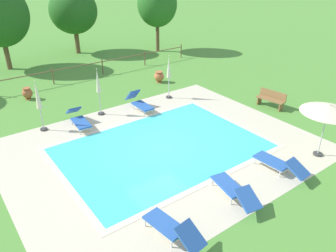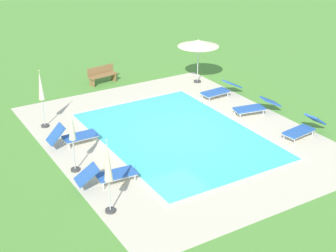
{
  "view_description": "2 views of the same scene",
  "coord_description": "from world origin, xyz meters",
  "px_view_note": "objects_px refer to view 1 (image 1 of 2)",
  "views": [
    {
      "loc": [
        -6.86,
        -9.71,
        7.15
      ],
      "look_at": [
        0.68,
        0.5,
        0.6
      ],
      "focal_mm": 35.44,
      "sensor_mm": 36.0,
      "label": 1
    },
    {
      "loc": [
        -15.16,
        9.56,
        8.67
      ],
      "look_at": [
        -0.49,
        0.7,
        0.76
      ],
      "focal_mm": 53.73,
      "sensor_mm": 36.0,
      "label": 2
    }
  ],
  "objects_px": {
    "patio_umbrella_closed_row_mid_west": "(169,70)",
    "tree_east_mid": "(157,4)",
    "sun_lounger_north_end": "(172,228)",
    "patio_umbrella_open_foreground": "(329,109)",
    "sun_lounger_north_mid": "(234,189)",
    "sun_lounger_south_near_corner": "(279,163)",
    "patio_umbrella_closed_row_west": "(38,98)",
    "tree_far_west": "(73,11)",
    "patio_umbrella_closed_row_centre": "(98,85)",
    "terracotta_urn_by_tree": "(159,77)",
    "terracotta_urn_near_fence": "(27,93)",
    "sun_lounger_north_far": "(79,119)",
    "wooden_bench_lawn_side": "(271,99)",
    "sun_lounger_north_near_steps": "(140,103)"
  },
  "relations": [
    {
      "from": "sun_lounger_north_end",
      "to": "patio_umbrella_closed_row_centre",
      "type": "height_order",
      "value": "patio_umbrella_closed_row_centre"
    },
    {
      "from": "patio_umbrella_closed_row_mid_west",
      "to": "terracotta_urn_by_tree",
      "type": "xyz_separation_m",
      "value": [
        1.05,
        2.44,
        -1.23
      ]
    },
    {
      "from": "sun_lounger_north_end",
      "to": "sun_lounger_north_mid",
      "type": "bearing_deg",
      "value": 3.95
    },
    {
      "from": "sun_lounger_north_near_steps",
      "to": "patio_umbrella_closed_row_mid_west",
      "type": "bearing_deg",
      "value": 10.44
    },
    {
      "from": "patio_umbrella_closed_row_west",
      "to": "terracotta_urn_by_tree",
      "type": "xyz_separation_m",
      "value": [
        7.98,
        2.14,
        -1.19
      ]
    },
    {
      "from": "sun_lounger_north_far",
      "to": "patio_umbrella_closed_row_west",
      "type": "bearing_deg",
      "value": 157.25
    },
    {
      "from": "patio_umbrella_open_foreground",
      "to": "terracotta_urn_by_tree",
      "type": "distance_m",
      "value": 10.96
    },
    {
      "from": "terracotta_urn_by_tree",
      "to": "patio_umbrella_closed_row_mid_west",
      "type": "bearing_deg",
      "value": -113.19
    },
    {
      "from": "patio_umbrella_closed_row_centre",
      "to": "sun_lounger_north_mid",
      "type": "bearing_deg",
      "value": -86.02
    },
    {
      "from": "patio_umbrella_closed_row_centre",
      "to": "sun_lounger_north_end",
      "type": "bearing_deg",
      "value": -103.5
    },
    {
      "from": "sun_lounger_north_near_steps",
      "to": "patio_umbrella_closed_row_mid_west",
      "type": "distance_m",
      "value": 2.52
    },
    {
      "from": "sun_lounger_north_far",
      "to": "terracotta_urn_by_tree",
      "type": "distance_m",
      "value": 7.06
    },
    {
      "from": "sun_lounger_north_mid",
      "to": "patio_umbrella_closed_row_west",
      "type": "xyz_separation_m",
      "value": [
        -3.47,
        8.52,
        1.21
      ]
    },
    {
      "from": "patio_umbrella_closed_row_mid_west",
      "to": "terracotta_urn_near_fence",
      "type": "height_order",
      "value": "patio_umbrella_closed_row_mid_west"
    },
    {
      "from": "sun_lounger_north_far",
      "to": "tree_east_mid",
      "type": "bearing_deg",
      "value": 40.01
    },
    {
      "from": "patio_umbrella_closed_row_west",
      "to": "tree_east_mid",
      "type": "xyz_separation_m",
      "value": [
        12.29,
        8.46,
        2.16
      ]
    },
    {
      "from": "sun_lounger_south_near_corner",
      "to": "tree_far_west",
      "type": "height_order",
      "value": "tree_far_west"
    },
    {
      "from": "sun_lounger_north_end",
      "to": "sun_lounger_north_far",
      "type": "bearing_deg",
      "value": 85.19
    },
    {
      "from": "tree_far_west",
      "to": "sun_lounger_north_end",
      "type": "bearing_deg",
      "value": -106.02
    },
    {
      "from": "sun_lounger_north_near_steps",
      "to": "terracotta_urn_near_fence",
      "type": "bearing_deg",
      "value": 131.02
    },
    {
      "from": "sun_lounger_north_mid",
      "to": "sun_lounger_south_near_corner",
      "type": "height_order",
      "value": "sun_lounger_south_near_corner"
    },
    {
      "from": "patio_umbrella_closed_row_west",
      "to": "wooden_bench_lawn_side",
      "type": "distance_m",
      "value": 11.49
    },
    {
      "from": "sun_lounger_north_mid",
      "to": "sun_lounger_north_far",
      "type": "distance_m",
      "value": 8.15
    },
    {
      "from": "patio_umbrella_closed_row_west",
      "to": "terracotta_urn_by_tree",
      "type": "bearing_deg",
      "value": 15.0
    },
    {
      "from": "patio_umbrella_closed_row_west",
      "to": "tree_far_west",
      "type": "distance_m",
      "value": 13.73
    },
    {
      "from": "sun_lounger_north_near_steps",
      "to": "tree_east_mid",
      "type": "distance_m",
      "value": 12.32
    },
    {
      "from": "terracotta_urn_near_fence",
      "to": "sun_lounger_north_mid",
      "type": "bearing_deg",
      "value": -76.86
    },
    {
      "from": "sun_lounger_south_near_corner",
      "to": "terracotta_urn_near_fence",
      "type": "bearing_deg",
      "value": 113.16
    },
    {
      "from": "patio_umbrella_closed_row_mid_west",
      "to": "patio_umbrella_closed_row_centre",
      "type": "bearing_deg",
      "value": 176.02
    },
    {
      "from": "sun_lounger_north_far",
      "to": "wooden_bench_lawn_side",
      "type": "distance_m",
      "value": 9.84
    },
    {
      "from": "patio_umbrella_closed_row_mid_west",
      "to": "tree_far_west",
      "type": "bearing_deg",
      "value": 91.09
    },
    {
      "from": "sun_lounger_north_mid",
      "to": "patio_umbrella_open_foreground",
      "type": "height_order",
      "value": "patio_umbrella_open_foreground"
    },
    {
      "from": "patio_umbrella_open_foreground",
      "to": "sun_lounger_north_end",
      "type": "bearing_deg",
      "value": -179.89
    },
    {
      "from": "sun_lounger_north_near_steps",
      "to": "tree_east_mid",
      "type": "bearing_deg",
      "value": 50.59
    },
    {
      "from": "terracotta_urn_near_fence",
      "to": "tree_far_west",
      "type": "height_order",
      "value": "tree_far_west"
    },
    {
      "from": "sun_lounger_south_near_corner",
      "to": "patio_umbrella_closed_row_west",
      "type": "bearing_deg",
      "value": 124.97
    },
    {
      "from": "sun_lounger_north_far",
      "to": "patio_umbrella_closed_row_mid_west",
      "type": "distance_m",
      "value": 5.6
    },
    {
      "from": "sun_lounger_north_end",
      "to": "terracotta_urn_by_tree",
      "type": "distance_m",
      "value": 13.01
    },
    {
      "from": "sun_lounger_south_near_corner",
      "to": "tree_east_mid",
      "type": "distance_m",
      "value": 18.38
    },
    {
      "from": "sun_lounger_north_end",
      "to": "patio_umbrella_open_foreground",
      "type": "bearing_deg",
      "value": 0.11
    },
    {
      "from": "sun_lounger_south_near_corner",
      "to": "patio_umbrella_closed_row_mid_west",
      "type": "bearing_deg",
      "value": 82.87
    },
    {
      "from": "tree_east_mid",
      "to": "patio_umbrella_open_foreground",
      "type": "bearing_deg",
      "value": -103.5
    },
    {
      "from": "patio_umbrella_closed_row_centre",
      "to": "tree_far_west",
      "type": "xyz_separation_m",
      "value": [
        3.82,
        11.88,
        1.77
      ]
    },
    {
      "from": "patio_umbrella_closed_row_mid_west",
      "to": "tree_east_mid",
      "type": "xyz_separation_m",
      "value": [
        5.35,
        8.76,
        2.12
      ]
    },
    {
      "from": "sun_lounger_north_near_steps",
      "to": "sun_lounger_north_far",
      "type": "height_order",
      "value": "sun_lounger_north_near_steps"
    },
    {
      "from": "sun_lounger_north_near_steps",
      "to": "tree_far_west",
      "type": "relative_size",
      "value": 0.38
    },
    {
      "from": "patio_umbrella_closed_row_west",
      "to": "patio_umbrella_closed_row_mid_west",
      "type": "relative_size",
      "value": 0.99
    },
    {
      "from": "sun_lounger_north_far",
      "to": "tree_east_mid",
      "type": "distance_m",
      "value": 14.51
    },
    {
      "from": "patio_umbrella_closed_row_mid_west",
      "to": "tree_far_west",
      "type": "height_order",
      "value": "tree_far_west"
    },
    {
      "from": "patio_umbrella_closed_row_west",
      "to": "tree_far_west",
      "type": "height_order",
      "value": "tree_far_west"
    }
  ]
}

